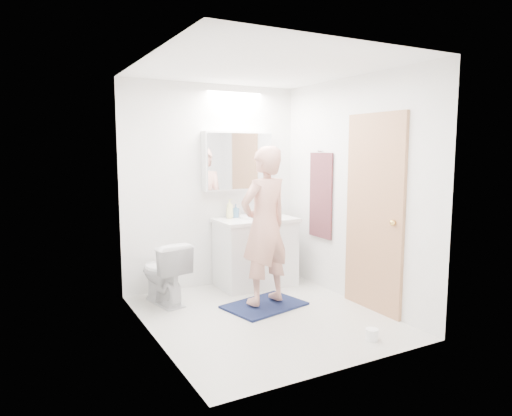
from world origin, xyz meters
TOP-DOWN VIEW (x-y plane):
  - floor at (0.00, 0.00)m, footprint 2.50×2.50m
  - ceiling at (0.00, 0.00)m, footprint 2.50×2.50m
  - wall_back at (0.00, 1.25)m, footprint 2.50×0.00m
  - wall_front at (0.00, -1.25)m, footprint 2.50×0.00m
  - wall_left at (-1.10, 0.00)m, footprint 0.00×2.50m
  - wall_right at (1.10, 0.00)m, footprint 0.00×2.50m
  - vanity_cabinet at (0.43, 0.96)m, footprint 0.90×0.55m
  - countertop at (0.43, 0.96)m, footprint 0.95×0.58m
  - sink_basin at (0.43, 0.99)m, footprint 0.36×0.36m
  - faucet at (0.43, 1.19)m, footprint 0.02×0.02m
  - medicine_cabinet at (0.30, 1.18)m, footprint 0.88×0.14m
  - mirror_panel at (0.30, 1.10)m, footprint 0.84×0.01m
  - toilet at (-0.75, 0.85)m, footprint 0.49×0.72m
  - bath_rug at (0.15, 0.24)m, footprint 0.90×0.71m
  - person at (0.15, 0.24)m, footprint 0.66×0.51m
  - door at (1.08, -0.35)m, footprint 0.04×0.80m
  - door_knob at (1.04, -0.65)m, footprint 0.06×0.06m
  - towel at (1.08, 0.55)m, footprint 0.02×0.42m
  - towel_hook at (1.07, 0.55)m, footprint 0.07×0.02m
  - soap_bottle_a at (0.16, 1.11)m, footprint 0.12×0.12m
  - soap_bottle_b at (0.26, 1.15)m, footprint 0.10×0.10m
  - toothbrush_cup at (0.65, 1.12)m, footprint 0.10×0.10m
  - toilet_paper_roll at (0.54, -0.95)m, footprint 0.11×0.11m

SIDE VIEW (x-z plane):
  - floor at x=0.00m, z-range 0.00..0.00m
  - bath_rug at x=0.15m, z-range 0.00..0.02m
  - toilet_paper_roll at x=0.54m, z-range 0.00..0.10m
  - toilet at x=-0.75m, z-range 0.00..0.68m
  - vanity_cabinet at x=0.43m, z-range 0.00..0.78m
  - countertop at x=0.43m, z-range 0.78..0.82m
  - sink_basin at x=0.43m, z-range 0.82..0.85m
  - person at x=0.15m, z-range 0.05..1.68m
  - toothbrush_cup at x=0.65m, z-range 0.82..0.91m
  - faucet at x=0.43m, z-range 0.82..0.98m
  - soap_bottle_b at x=0.26m, z-range 0.82..0.98m
  - soap_bottle_a at x=0.16m, z-range 0.82..1.05m
  - door_knob at x=1.04m, z-range 0.92..0.98m
  - door at x=1.08m, z-range 0.00..2.00m
  - towel at x=1.08m, z-range 0.60..1.60m
  - wall_back at x=0.00m, z-range -0.05..2.45m
  - wall_front at x=0.00m, z-range -0.05..2.45m
  - wall_left at x=-1.10m, z-range -0.05..2.45m
  - wall_right at x=1.10m, z-range -0.05..2.45m
  - medicine_cabinet at x=0.30m, z-range 1.15..1.85m
  - mirror_panel at x=0.30m, z-range 1.17..1.83m
  - towel_hook at x=1.07m, z-range 1.61..1.63m
  - ceiling at x=0.00m, z-range 2.40..2.40m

